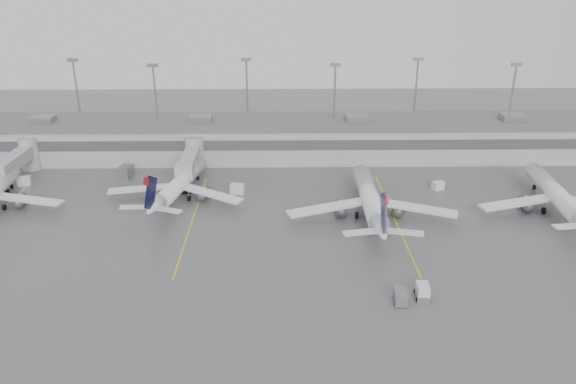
{
  "coord_description": "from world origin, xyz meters",
  "views": [
    {
      "loc": [
        -2.34,
        -64.05,
        41.48
      ],
      "look_at": [
        -0.99,
        24.0,
        5.0
      ],
      "focal_mm": 35.0,
      "sensor_mm": 36.0,
      "label": 1
    }
  ],
  "objects_px": {
    "jet_mid_left": "(179,184)",
    "jet_mid_right": "(370,199)",
    "baggage_tug": "(423,293)",
    "jet_far_right": "(558,196)"
  },
  "relations": [
    {
      "from": "baggage_tug",
      "to": "jet_mid_right",
      "type": "bearing_deg",
      "value": 101.67
    },
    {
      "from": "jet_far_right",
      "to": "jet_mid_left",
      "type": "bearing_deg",
      "value": 178.7
    },
    {
      "from": "jet_mid_right",
      "to": "jet_far_right",
      "type": "relative_size",
      "value": 1.02
    },
    {
      "from": "jet_mid_left",
      "to": "jet_mid_right",
      "type": "distance_m",
      "value": 35.42
    },
    {
      "from": "jet_far_right",
      "to": "baggage_tug",
      "type": "bearing_deg",
      "value": -133.69
    },
    {
      "from": "jet_mid_left",
      "to": "jet_mid_right",
      "type": "height_order",
      "value": "jet_mid_right"
    },
    {
      "from": "jet_mid_left",
      "to": "baggage_tug",
      "type": "bearing_deg",
      "value": -30.01
    },
    {
      "from": "jet_mid_left",
      "to": "jet_mid_right",
      "type": "xyz_separation_m",
      "value": [
        34.4,
        -8.41,
        0.36
      ]
    },
    {
      "from": "jet_mid_left",
      "to": "jet_far_right",
      "type": "xyz_separation_m",
      "value": [
        67.62,
        -7.22,
        0.28
      ]
    },
    {
      "from": "baggage_tug",
      "to": "jet_mid_left",
      "type": "bearing_deg",
      "value": 142.49
    }
  ]
}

